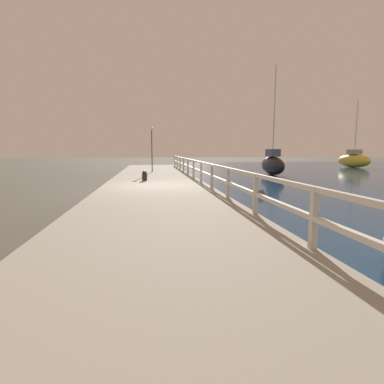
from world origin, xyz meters
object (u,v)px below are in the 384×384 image
(mooring_bollard, at_px, (145,176))
(sailboat_black, at_px, (272,164))
(sailboat_yellow, at_px, (354,160))
(dock_lamp, at_px, (152,141))

(mooring_bollard, height_order, sailboat_black, sailboat_black)
(sailboat_black, xyz_separation_m, sailboat_yellow, (11.88, 7.59, -0.01))
(mooring_bollard, relative_size, sailboat_yellow, 0.07)
(mooring_bollard, distance_m, sailboat_yellow, 24.54)
(mooring_bollard, xyz_separation_m, sailboat_yellow, (20.79, 13.04, 0.26))
(mooring_bollard, bearing_deg, sailboat_yellow, 32.11)
(mooring_bollard, xyz_separation_m, sailboat_black, (8.91, 5.46, 0.27))
(sailboat_yellow, bearing_deg, mooring_bollard, -157.72)
(dock_lamp, bearing_deg, sailboat_black, -4.10)
(sailboat_yellow, bearing_deg, sailboat_black, -157.27)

